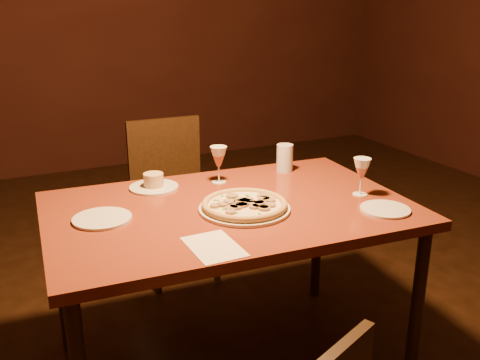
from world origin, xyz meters
name	(u,v)px	position (x,y,z in m)	size (l,w,h in m)	color
back_wall	(94,5)	(0.00, 3.50, 1.50)	(6.00, 0.04, 3.00)	#351611
dining_table	(229,221)	(-0.19, 0.23, 0.69)	(1.48, 1.01, 0.76)	maroon
chair_far	(172,189)	(-0.10, 1.21, 0.50)	(0.44, 0.44, 0.89)	black
pizza_plate	(244,205)	(-0.16, 0.16, 0.78)	(0.36, 0.36, 0.04)	silver
ramekin_saucer	(154,184)	(-0.40, 0.56, 0.78)	(0.21, 0.21, 0.07)	silver
wine_glass_far	(219,165)	(-0.11, 0.51, 0.84)	(0.08, 0.08, 0.17)	#AA5C46
wine_glass_right	(361,177)	(0.36, 0.11, 0.84)	(0.07, 0.07, 0.16)	#AA5C46
water_tumbler	(285,158)	(0.24, 0.53, 0.83)	(0.08, 0.08, 0.13)	silver
side_plate_left	(102,219)	(-0.68, 0.30, 0.77)	(0.22, 0.22, 0.01)	silver
side_plate_near	(385,209)	(0.33, -0.08, 0.77)	(0.19, 0.19, 0.01)	silver
menu_card	(214,247)	(-0.39, -0.09, 0.76)	(0.16, 0.23, 0.00)	beige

